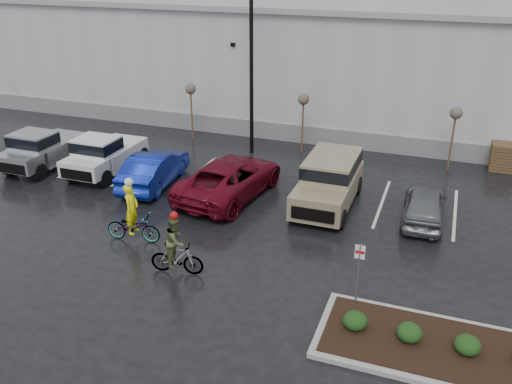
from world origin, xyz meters
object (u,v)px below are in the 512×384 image
(fire_lane_sign, at_px, (358,268))
(sapling_east, at_px, (456,117))
(car_grey, at_px, (424,205))
(pickup_silver, at_px, (48,146))
(sapling_mid, at_px, (303,102))
(car_blue, at_px, (154,169))
(lamppost, at_px, (251,44))
(sapling_west, at_px, (191,92))
(suv_tan, at_px, (328,184))
(cyclist_hivis, at_px, (133,222))
(car_red, at_px, (230,178))
(pallet_stack_a, at_px, (503,156))
(cyclist_olive, at_px, (176,251))
(pickup_white, at_px, (109,152))

(fire_lane_sign, bearing_deg, sapling_east, 80.25)
(car_grey, bearing_deg, pickup_silver, -1.27)
(fire_lane_sign, bearing_deg, sapling_mid, 112.49)
(car_blue, bearing_deg, lamppost, -121.28)
(sapling_west, bearing_deg, suv_tan, -33.08)
(sapling_west, distance_m, cyclist_hivis, 12.10)
(sapling_east, bearing_deg, car_grey, -96.88)
(sapling_west, relative_size, sapling_east, 1.00)
(car_red, bearing_deg, pallet_stack_a, -139.30)
(sapling_mid, height_order, pickup_silver, sapling_mid)
(cyclist_olive, bearing_deg, car_blue, 26.42)
(pickup_white, distance_m, cyclist_hivis, 7.50)
(lamppost, xyz_separation_m, sapling_east, (10.00, 1.00, -2.96))
(lamppost, xyz_separation_m, suv_tan, (5.33, -5.08, -4.66))
(pickup_silver, bearing_deg, suv_tan, 0.44)
(car_grey, bearing_deg, cyclist_olive, 40.93)
(car_grey, xyz_separation_m, cyclist_olive, (-7.48, -6.87, 0.15))
(pickup_silver, bearing_deg, car_blue, -3.80)
(sapling_east, xyz_separation_m, car_blue, (-12.69, -6.61, -1.94))
(sapling_mid, bearing_deg, car_red, -102.48)
(lamppost, height_order, car_red, lamppost)
(car_blue, xyz_separation_m, car_grey, (11.96, 0.54, -0.10))
(fire_lane_sign, height_order, pickup_silver, fire_lane_sign)
(lamppost, height_order, pallet_stack_a, lamppost)
(sapling_west, height_order, pickup_silver, sapling_west)
(pickup_silver, bearing_deg, pickup_white, 6.67)
(suv_tan, bearing_deg, fire_lane_sign, -69.84)
(pallet_stack_a, height_order, cyclist_olive, cyclist_olive)
(cyclist_hivis, bearing_deg, pickup_white, 33.95)
(pallet_stack_a, height_order, car_grey, car_grey)
(cyclist_olive, bearing_deg, pallet_stack_a, -46.43)
(sapling_west, relative_size, fire_lane_sign, 1.45)
(sapling_west, xyz_separation_m, cyclist_hivis, (3.22, -11.50, -1.95))
(sapling_mid, xyz_separation_m, sapling_east, (7.50, 0.00, 0.00))
(sapling_mid, distance_m, pickup_silver, 13.16)
(car_red, height_order, car_grey, car_red)
(pickup_white, height_order, car_blue, pickup_white)
(sapling_east, bearing_deg, cyclist_olive, -122.40)
(pickup_silver, distance_m, suv_tan, 14.32)
(fire_lane_sign, height_order, car_blue, fire_lane_sign)
(sapling_west, height_order, cyclist_olive, sapling_west)
(sapling_west, xyz_separation_m, pallet_stack_a, (16.50, 1.00, -2.05))
(lamppost, distance_m, car_red, 7.43)
(lamppost, distance_m, cyclist_hivis, 11.62)
(sapling_mid, relative_size, sapling_east, 1.00)
(fire_lane_sign, distance_m, cyclist_olive, 6.04)
(fire_lane_sign, relative_size, cyclist_olive, 0.96)
(sapling_west, bearing_deg, sapling_east, 0.00)
(sapling_west, bearing_deg, car_red, -52.29)
(pallet_stack_a, distance_m, cyclist_olive, 17.58)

